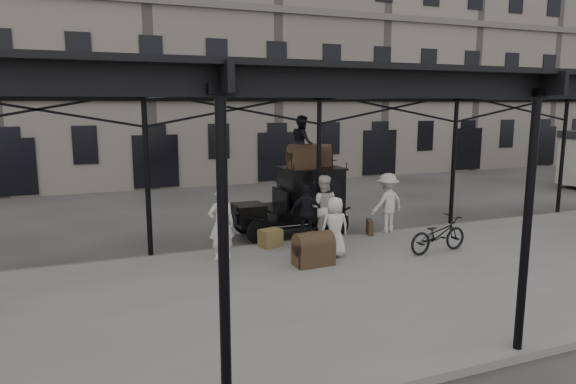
# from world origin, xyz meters

# --- Properties ---
(ground) EXTENTS (120.00, 120.00, 0.00)m
(ground) POSITION_xyz_m (0.00, 0.00, 0.00)
(ground) COLOR #383533
(ground) RESTS_ON ground
(platform) EXTENTS (28.00, 8.00, 0.15)m
(platform) POSITION_xyz_m (0.00, -2.00, 0.07)
(platform) COLOR slate
(platform) RESTS_ON ground
(canopy) EXTENTS (22.50, 9.00, 4.74)m
(canopy) POSITION_xyz_m (0.00, -1.72, 4.60)
(canopy) COLOR black
(canopy) RESTS_ON ground
(building_frontage) EXTENTS (64.00, 8.00, 14.00)m
(building_frontage) POSITION_xyz_m (0.00, 18.00, 7.00)
(building_frontage) COLOR slate
(building_frontage) RESTS_ON ground
(taxi) EXTENTS (3.65, 1.55, 2.18)m
(taxi) POSITION_xyz_m (-0.08, 3.10, 1.20)
(taxi) COLOR black
(taxi) RESTS_ON ground
(porter_left) EXTENTS (0.70, 0.47, 1.89)m
(porter_left) POSITION_xyz_m (-3.30, 0.91, 1.10)
(porter_left) COLOR silver
(porter_left) RESTS_ON platform
(porter_midleft) EXTENTS (1.17, 1.06, 1.95)m
(porter_midleft) POSITION_xyz_m (0.05, 1.80, 1.13)
(porter_midleft) COLOR beige
(porter_midleft) RESTS_ON platform
(porter_centre) EXTENTS (0.82, 0.56, 1.62)m
(porter_centre) POSITION_xyz_m (-0.44, 0.05, 0.96)
(porter_centre) COLOR beige
(porter_centre) RESTS_ON platform
(porter_official) EXTENTS (1.08, 0.77, 1.69)m
(porter_official) POSITION_xyz_m (-0.47, 1.80, 1.00)
(porter_official) COLOR black
(porter_official) RESTS_ON platform
(porter_right) EXTENTS (1.34, 0.95, 1.89)m
(porter_right) POSITION_xyz_m (2.31, 1.80, 1.10)
(porter_right) COLOR beige
(porter_right) RESTS_ON platform
(bicycle) EXTENTS (1.96, 0.86, 1.00)m
(bicycle) POSITION_xyz_m (2.37, -0.67, 0.65)
(bicycle) COLOR black
(bicycle) RESTS_ON platform
(porter_roof) EXTENTS (0.79, 0.93, 1.66)m
(porter_roof) POSITION_xyz_m (-0.11, 3.00, 3.01)
(porter_roof) COLOR black
(porter_roof) RESTS_ON taxi
(steamer_trunk_roof_near) EXTENTS (0.89, 0.55, 0.65)m
(steamer_trunk_roof_near) POSITION_xyz_m (-0.16, 2.85, 2.50)
(steamer_trunk_roof_near) COLOR #4B3122
(steamer_trunk_roof_near) RESTS_ON taxi
(steamer_trunk_roof_far) EXTENTS (0.92, 0.72, 0.60)m
(steamer_trunk_roof_far) POSITION_xyz_m (0.59, 3.30, 2.48)
(steamer_trunk_roof_far) COLOR #4B3122
(steamer_trunk_roof_far) RESTS_ON taxi
(steamer_trunk_platform) EXTENTS (1.01, 0.65, 0.71)m
(steamer_trunk_platform) POSITION_xyz_m (-1.27, -0.42, 0.51)
(steamer_trunk_platform) COLOR #4B3122
(steamer_trunk_platform) RESTS_ON platform
(wicker_hamper) EXTENTS (0.70, 0.60, 0.50)m
(wicker_hamper) POSITION_xyz_m (-1.70, 1.59, 0.40)
(wicker_hamper) COLOR olive
(wicker_hamper) RESTS_ON platform
(suitcase_upright) EXTENTS (0.37, 0.61, 0.45)m
(suitcase_upright) POSITION_xyz_m (1.70, 1.80, 0.38)
(suitcase_upright) COLOR #4B3122
(suitcase_upright) RESTS_ON platform
(suitcase_flat) EXTENTS (0.62, 0.29, 0.40)m
(suitcase_flat) POSITION_xyz_m (-0.71, 1.25, 0.35)
(suitcase_flat) COLOR #4B3122
(suitcase_flat) RESTS_ON platform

